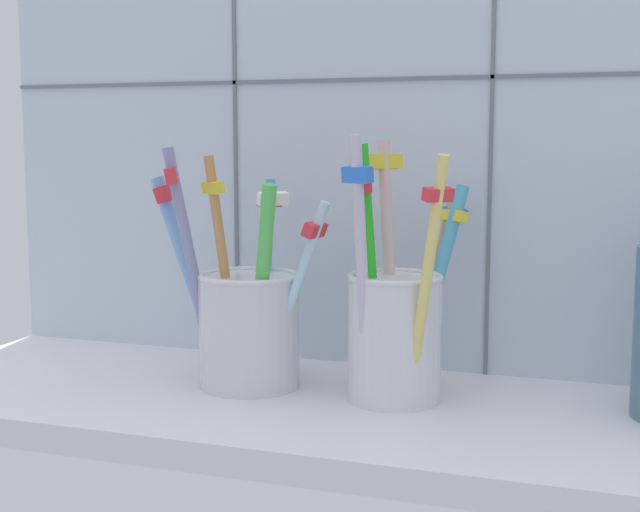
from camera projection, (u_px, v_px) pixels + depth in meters
counter_slab at (311, 413)px, 64.13cm from camera, size 64.00×22.00×2.00cm
tile_wall_back at (361, 113)px, 72.57cm from camera, size 64.00×2.20×45.00cm
toothbrush_cup_left at (247, 320)px, 66.86cm from camera, size 14.49×8.18×17.89cm
toothbrush_cup_right at (396, 323)px, 63.35cm from camera, size 8.14×12.59×18.74cm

